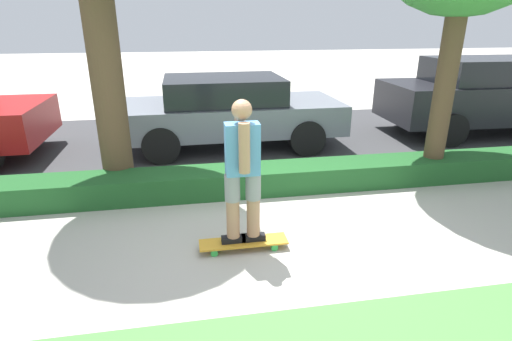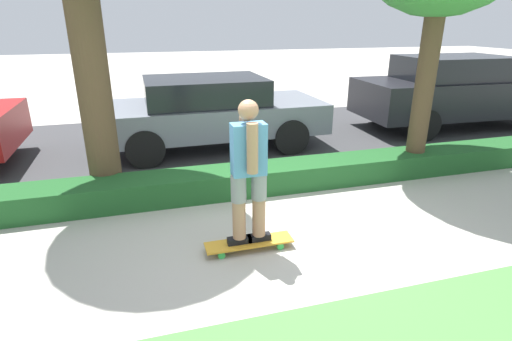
% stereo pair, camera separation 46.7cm
% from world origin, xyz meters
% --- Properties ---
extents(ground_plane, '(60.00, 60.00, 0.00)m').
position_xyz_m(ground_plane, '(0.00, 0.00, 0.00)').
color(ground_plane, '#ADA89E').
extents(street_asphalt, '(18.09, 5.00, 0.01)m').
position_xyz_m(street_asphalt, '(0.00, 4.20, 0.00)').
color(street_asphalt, '#38383A').
rests_on(street_asphalt, ground_plane).
extents(hedge_row, '(18.09, 0.60, 0.36)m').
position_xyz_m(hedge_row, '(0.00, 1.60, 0.18)').
color(hedge_row, '#1E5123').
rests_on(hedge_row, ground_plane).
extents(skateboard, '(0.96, 0.24, 0.10)m').
position_xyz_m(skateboard, '(-0.39, 0.05, 0.08)').
color(skateboard, gold).
rests_on(skateboard, ground_plane).
extents(skater_person, '(0.48, 0.40, 1.55)m').
position_xyz_m(skater_person, '(-0.39, 0.05, 0.92)').
color(skater_person, black).
rests_on(skater_person, skateboard).
extents(parked_car_middle, '(4.23, 1.89, 1.35)m').
position_xyz_m(parked_car_middle, '(-0.11, 3.91, 0.72)').
color(parked_car_middle, slate).
rests_on(parked_car_middle, ground_plane).
extents(parked_car_rear, '(4.51, 1.94, 1.61)m').
position_xyz_m(parked_car_rear, '(5.52, 3.95, 0.84)').
color(parked_car_rear, black).
rests_on(parked_car_rear, ground_plane).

